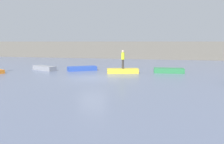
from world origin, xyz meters
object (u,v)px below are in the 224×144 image
Objects in this scene: rowboat_yellow at (123,71)px; rowboat_grey at (44,68)px; person_hiviz_shirt at (123,58)px; rowboat_blue at (82,68)px; rowboat_green at (169,70)px.

rowboat_grey is at bearing 161.32° from rowboat_yellow.
person_hiviz_shirt is at bearing 28.48° from rowboat_yellow.
rowboat_grey is 4.32m from rowboat_blue.
person_hiviz_shirt is at bearing 21.49° from rowboat_grey.
rowboat_green is at bearing -31.68° from rowboat_blue.
rowboat_yellow is at bearing 21.49° from rowboat_grey.
rowboat_grey is 9.06m from rowboat_yellow.
rowboat_grey is 1.02× the size of rowboat_green.
rowboat_yellow is 1.70× the size of person_hiviz_shirt.
person_hiviz_shirt reaches higher than rowboat_grey.
rowboat_yellow is at bearing -167.77° from rowboat_green.
rowboat_yellow is at bearing -135.00° from person_hiviz_shirt.
person_hiviz_shirt reaches higher than rowboat_green.
rowboat_green reaches higher than rowboat_yellow.
rowboat_blue is 1.70× the size of person_hiviz_shirt.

